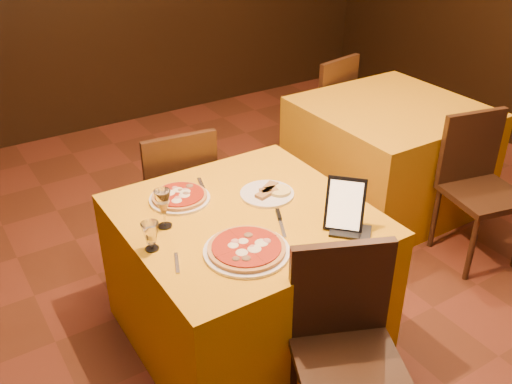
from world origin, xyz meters
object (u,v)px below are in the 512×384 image
chair_side_near (484,194)px  pizza_far (180,197)px  chair_main_near (349,366)px  water_glass (151,236)px  side_table (387,155)px  pizza_near (247,250)px  main_table (245,277)px  chair_side_far (318,109)px  wine_glass (164,209)px  chair_main_far (173,194)px  tablet (345,204)px

chair_side_near → pizza_far: 1.86m
chair_main_near → water_glass: (-0.48, 0.75, 0.36)m
side_table → pizza_near: size_ratio=2.99×
main_table → chair_side_far: chair_side_far is taller
chair_main_near → chair_side_far: bearing=78.2°
chair_main_near → pizza_far: 1.12m
pizza_near → wine_glass: bearing=119.1°
pizza_far → chair_side_near: bearing=-14.4°
chair_main_near → chair_main_far: size_ratio=1.00×
chair_main_far → side_table: bearing=179.9°
chair_side_far → wine_glass: 2.38m
tablet → water_glass: bearing=-154.7°
chair_side_near → chair_side_far: (0.00, 1.62, 0.00)m
main_table → water_glass: bearing=-176.1°
side_table → tablet: size_ratio=4.51×
chair_main_far → tablet: 1.27m
pizza_near → chair_main_near: bearing=-73.1°
chair_main_far → chair_side_near: 1.87m
main_table → chair_side_near: (1.57, -0.18, 0.08)m
chair_main_near → chair_side_far: 2.72m
chair_main_near → wine_glass: size_ratio=4.79×
chair_main_near → pizza_far: chair_main_near is taller
chair_main_far → chair_side_near: (1.57, -1.01, 0.00)m
chair_main_far → wine_glass: (-0.36, -0.73, 0.39)m
main_table → chair_side_near: bearing=-6.6°
chair_main_far → wine_glass: bearing=70.6°
side_table → water_glass: bearing=-162.1°
chair_main_far → chair_main_near: bearing=97.0°
chair_main_near → wine_glass: wine_glass is taller
main_table → chair_side_far: bearing=42.5°
pizza_near → wine_glass: 0.43m
chair_side_near → water_glass: 2.09m
chair_side_near → wine_glass: 1.99m
side_table → pizza_near: bearing=-152.4°
side_table → pizza_far: bearing=-168.6°
water_glass → tablet: (0.80, -0.30, 0.06)m
side_table → wine_glass: 2.06m
chair_main_near → water_glass: 0.96m
chair_main_far → pizza_near: size_ratio=2.48×
chair_side_far → pizza_near: chair_side_far is taller
side_table → chair_side_near: bearing=-90.0°
tablet → main_table: bearing=179.2°
chair_side_near → pizza_near: chair_side_near is taller
main_table → water_glass: 0.65m
chair_side_near → water_glass: chair_side_near is taller
chair_side_far → wine_glass: wine_glass is taller
chair_main_near → pizza_near: chair_main_near is taller
wine_glass → water_glass: 0.18m
pizza_far → wine_glass: wine_glass is taller
wine_glass → main_table: bearing=-15.2°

